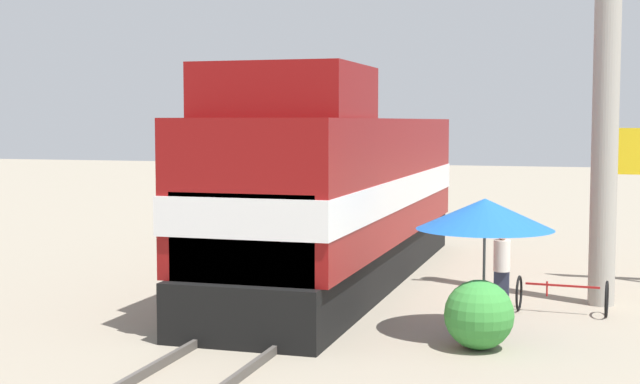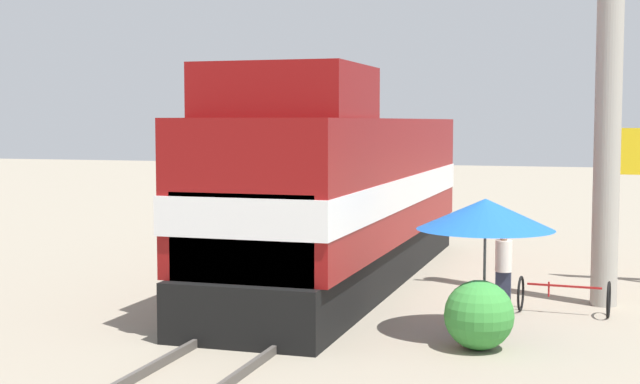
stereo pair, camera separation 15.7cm
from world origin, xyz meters
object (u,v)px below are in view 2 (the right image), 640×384
(utility_pole, at_px, (609,79))
(vendor_umbrella, at_px, (485,214))
(locomotive, at_px, (340,195))
(bicycle, at_px, (564,296))
(person_bystander, at_px, (503,266))

(utility_pole, bearing_deg, vendor_umbrella, -120.47)
(utility_pole, bearing_deg, locomotive, 172.90)
(locomotive, height_order, utility_pole, utility_pole)
(utility_pole, relative_size, bicycle, 5.21)
(utility_pole, bearing_deg, person_bystander, -148.95)
(vendor_umbrella, relative_size, bicycle, 1.38)
(locomotive, relative_size, vendor_umbrella, 5.55)
(vendor_umbrella, distance_m, person_bystander, 2.67)
(bicycle, bearing_deg, locomotive, -106.29)
(locomotive, xyz_separation_m, bicycle, (5.19, -1.90, -1.74))
(locomotive, relative_size, utility_pole, 1.47)
(locomotive, bearing_deg, person_bystander, -25.70)
(vendor_umbrella, height_order, person_bystander, vendor_umbrella)
(utility_pole, height_order, person_bystander, utility_pole)
(vendor_umbrella, bearing_deg, locomotive, 132.40)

